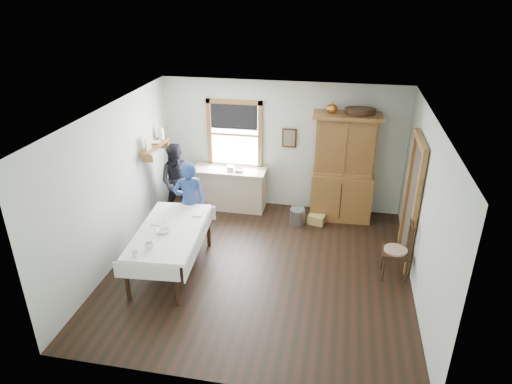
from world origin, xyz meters
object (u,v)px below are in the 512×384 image
(spindle_chair, at_px, (396,249))
(pail, at_px, (297,216))
(china_hutch, at_px, (343,168))
(wicker_basket, at_px, (316,219))
(work_counter, at_px, (230,188))
(figure_dark, at_px, (178,184))
(dining_table, at_px, (171,250))
(woman_blue, at_px, (190,205))

(spindle_chair, height_order, pail, spindle_chair)
(china_hutch, distance_m, wicker_basket, 1.16)
(spindle_chair, relative_size, pail, 3.22)
(spindle_chair, bearing_deg, work_counter, 152.67)
(figure_dark, bearing_deg, work_counter, 22.89)
(pail, bearing_deg, dining_table, -133.35)
(dining_table, bearing_deg, figure_dark, 105.52)
(china_hutch, xyz_separation_m, pail, (-0.83, -0.44, -0.94))
(wicker_basket, bearing_deg, figure_dark, -176.43)
(dining_table, distance_m, wicker_basket, 3.11)
(spindle_chair, xyz_separation_m, woman_blue, (-3.66, 0.49, 0.22))
(pail, bearing_deg, figure_dark, -177.47)
(work_counter, xyz_separation_m, figure_dark, (-0.93, -0.58, 0.28))
(pail, relative_size, figure_dark, 0.22)
(pail, bearing_deg, woman_blue, -151.97)
(dining_table, height_order, wicker_basket, dining_table)
(china_hutch, relative_size, spindle_chair, 2.12)
(work_counter, xyz_separation_m, dining_table, (-0.40, -2.49, -0.05))
(spindle_chair, distance_m, woman_blue, 3.70)
(work_counter, relative_size, spindle_chair, 1.49)
(china_hutch, height_order, dining_table, china_hutch)
(china_hutch, bearing_deg, work_counter, 177.48)
(dining_table, height_order, pail, dining_table)
(spindle_chair, distance_m, figure_dark, 4.43)
(work_counter, bearing_deg, pail, -17.07)
(dining_table, relative_size, woman_blue, 1.34)
(china_hutch, height_order, wicker_basket, china_hutch)
(dining_table, xyz_separation_m, woman_blue, (0.01, 1.01, 0.34))
(woman_blue, bearing_deg, pail, -173.84)
(woman_blue, bearing_deg, spindle_chair, 150.53)
(spindle_chair, bearing_deg, china_hutch, 119.39)
(work_counter, xyz_separation_m, china_hutch, (2.34, -0.03, 0.66))
(work_counter, distance_m, woman_blue, 1.56)
(work_counter, distance_m, spindle_chair, 3.82)
(pail, bearing_deg, work_counter, 162.67)
(china_hutch, distance_m, spindle_chair, 2.23)
(work_counter, height_order, woman_blue, woman_blue)
(china_hutch, height_order, woman_blue, china_hutch)
(spindle_chair, relative_size, woman_blue, 0.70)
(china_hutch, bearing_deg, dining_table, -139.83)
(pail, bearing_deg, china_hutch, 27.98)
(spindle_chair, height_order, figure_dark, figure_dark)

